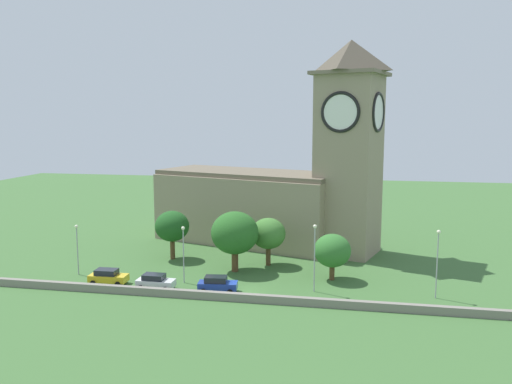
% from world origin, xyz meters
% --- Properties ---
extents(ground_plane, '(200.00, 200.00, 0.00)m').
position_xyz_m(ground_plane, '(0.00, 15.00, 0.00)').
color(ground_plane, '#3D6633').
extents(church, '(37.45, 21.06, 30.84)m').
position_xyz_m(church, '(1.00, 23.64, 9.16)').
color(church, gray).
rests_on(church, ground).
extents(quay_barrier, '(58.62, 0.70, 0.91)m').
position_xyz_m(quay_barrier, '(0.00, -2.82, 0.46)').
color(quay_barrier, gray).
rests_on(quay_barrier, ground).
extents(car_yellow, '(4.64, 2.35, 1.83)m').
position_xyz_m(car_yellow, '(-16.70, 0.13, 0.92)').
color(car_yellow, gold).
rests_on(car_yellow, ground).
extents(car_white, '(4.46, 2.21, 1.79)m').
position_xyz_m(car_white, '(-10.39, -0.56, 0.90)').
color(car_white, silver).
rests_on(car_white, ground).
extents(car_blue, '(4.65, 2.56, 1.88)m').
position_xyz_m(car_blue, '(-2.94, -0.32, 0.95)').
color(car_blue, '#233D9E').
rests_on(car_blue, ground).
extents(streetlamp_west_end, '(0.44, 0.44, 6.52)m').
position_xyz_m(streetlamp_west_end, '(-22.20, 2.98, 4.40)').
color(streetlamp_west_end, '#9EA0A5').
rests_on(streetlamp_west_end, ground).
extents(streetlamp_west_mid, '(0.44, 0.44, 7.00)m').
position_xyz_m(streetlamp_west_mid, '(-7.83, 2.34, 4.67)').
color(streetlamp_west_mid, '#9EA0A5').
rests_on(streetlamp_west_mid, ground).
extents(streetlamp_central, '(0.44, 0.44, 7.91)m').
position_xyz_m(streetlamp_central, '(8.00, 1.98, 5.19)').
color(streetlamp_central, '#9EA0A5').
rests_on(streetlamp_central, ground).
extents(streetlamp_east_mid, '(0.44, 0.44, 7.76)m').
position_xyz_m(streetlamp_east_mid, '(21.50, 2.27, 5.11)').
color(streetlamp_east_mid, '#9EA0A5').
rests_on(streetlamp_east_mid, ground).
extents(tree_churchyard, '(4.70, 4.70, 6.53)m').
position_xyz_m(tree_churchyard, '(1.00, 11.83, 4.37)').
color(tree_churchyard, brown).
rests_on(tree_churchyard, ground).
extents(tree_riverside_west, '(4.83, 4.83, 6.94)m').
position_xyz_m(tree_riverside_west, '(-12.90, 12.41, 4.72)').
color(tree_riverside_west, brown).
rests_on(tree_riverside_west, ground).
extents(tree_riverside_east, '(4.57, 4.57, 5.78)m').
position_xyz_m(tree_riverside_east, '(9.84, 6.85, 3.70)').
color(tree_riverside_east, brown).
rests_on(tree_riverside_east, ground).
extents(tree_by_tower, '(6.19, 6.19, 7.94)m').
position_xyz_m(tree_by_tower, '(-2.81, 8.18, 5.12)').
color(tree_by_tower, brown).
rests_on(tree_by_tower, ground).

